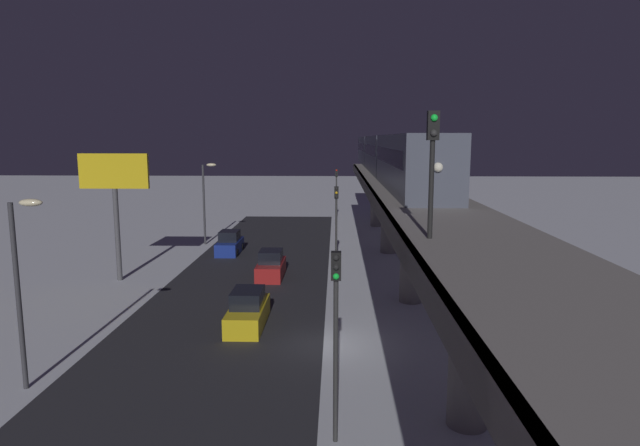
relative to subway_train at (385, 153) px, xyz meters
The scene contains 14 objects.
ground_plane 29.08m from the subway_train, 78.92° to the left, with size 240.00×240.00×0.00m, color silver.
avenue_asphalt 30.51m from the subway_train, 68.61° to the left, with size 11.00×87.34×0.01m, color #28282D.
elevated_railway 27.42m from the subway_train, 89.81° to the left, with size 5.00×87.34×6.75m.
subway_train is the anchor object (origin of this frame).
rail_signal 35.32m from the subway_train, 87.39° to the left, with size 0.36×0.41×4.00m.
sedan_blue 17.05m from the subway_train, 23.87° to the left, with size 1.91×4.32×1.97m.
sedan_red 18.74m from the subway_train, 57.04° to the left, with size 1.80×4.30×1.97m.
sedan_yellow 27.44m from the subway_train, 69.34° to the left, with size 1.80×4.76×1.97m.
traffic_light_near 36.31m from the subway_train, 82.69° to the left, with size 0.32×0.44×6.40m.
traffic_light_mid 13.87m from the subway_train, 69.61° to the left, with size 0.32×0.44×6.40m.
traffic_light_far 12.74m from the subway_train, 67.48° to the right, with size 0.32×0.44×6.40m.
commercial_billboard 25.27m from the subway_train, 37.98° to the left, with size 4.80×0.36×8.90m.
street_lamp_near 36.56m from the subway_train, 62.56° to the left, with size 1.35×0.44×7.65m.
street_lamp_far 17.32m from the subway_train, ahead, with size 1.35×0.44×7.65m.
Camera 1 is at (-0.76, 25.10, 9.90)m, focal length 30.48 mm.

